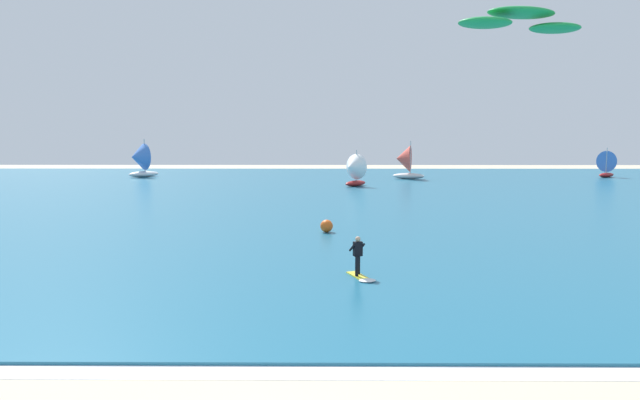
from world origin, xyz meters
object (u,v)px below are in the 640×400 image
(sailboat_trailing, at_px, (404,162))
(sailboat_mid_right, at_px, (353,170))
(kite, at_px, (521,20))
(marker_buoy, at_px, (327,226))
(kitesurfer, at_px, (360,263))
(sailboat_leading, at_px, (139,160))
(sailboat_far_left, at_px, (609,164))

(sailboat_trailing, distance_m, sailboat_mid_right, 14.13)
(sailboat_mid_right, bearing_deg, kite, -80.53)
(marker_buoy, bearing_deg, kitesurfer, -83.37)
(kitesurfer, distance_m, kite, 14.74)
(kite, bearing_deg, marker_buoy, 149.83)
(sailboat_leading, bearing_deg, sailboat_trailing, -4.45)
(sailboat_mid_right, bearing_deg, kitesurfer, -92.42)
(sailboat_mid_right, bearing_deg, sailboat_far_left, 22.89)
(sailboat_trailing, bearing_deg, kite, -91.36)
(kitesurfer, distance_m, sailboat_leading, 64.68)
(kite, height_order, sailboat_mid_right, kite)
(sailboat_leading, height_order, sailboat_mid_right, sailboat_leading)
(sailboat_far_left, relative_size, sailboat_mid_right, 1.00)
(sailboat_far_left, bearing_deg, kite, -119.70)
(kite, bearing_deg, sailboat_leading, 124.08)
(sailboat_trailing, xyz_separation_m, sailboat_mid_right, (-7.51, -11.96, -0.42))
(kitesurfer, relative_size, sailboat_leading, 0.38)
(kite, xyz_separation_m, marker_buoy, (-9.48, 5.51, -11.03))
(marker_buoy, bearing_deg, sailboat_trailing, 76.47)
(sailboat_mid_right, bearing_deg, sailboat_trailing, 57.89)
(kite, bearing_deg, kitesurfer, -144.57)
(kite, relative_size, marker_buoy, 9.31)
(sailboat_leading, relative_size, sailboat_trailing, 1.04)
(kitesurfer, height_order, sailboat_leading, sailboat_leading)
(sailboat_leading, bearing_deg, sailboat_far_left, 0.61)
(kite, relative_size, sailboat_trailing, 1.40)
(kite, distance_m, sailboat_mid_right, 39.56)
(sailboat_trailing, bearing_deg, kitesurfer, -99.54)
(kitesurfer, bearing_deg, sailboat_trailing, 80.46)
(marker_buoy, bearing_deg, sailboat_mid_right, 84.42)
(sailboat_trailing, relative_size, sailboat_far_left, 1.22)
(kite, height_order, marker_buoy, kite)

